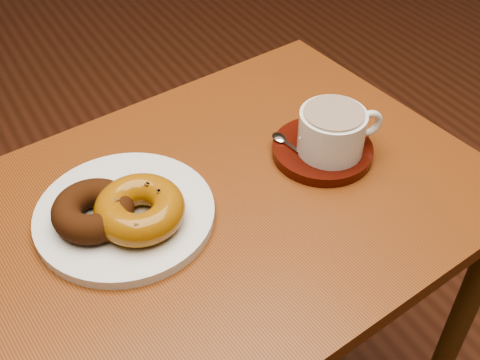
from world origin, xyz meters
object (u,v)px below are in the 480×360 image
cafe_table (229,246)px  saucer (322,150)px  donut_plate (125,214)px  coffee_cup (333,131)px

cafe_table → saucer: size_ratio=5.12×
donut_plate → coffee_cup: coffee_cup is taller
cafe_table → saucer: bearing=-3.9°
coffee_cup → cafe_table: bearing=-168.3°
cafe_table → coffee_cup: (0.18, -0.01, 0.16)m
saucer → donut_plate: bearing=174.9°
saucer → cafe_table: bearing=-178.5°
saucer → coffee_cup: bearing=-65.0°
coffee_cup → donut_plate: bearing=-172.9°
donut_plate → saucer: bearing=-5.1°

